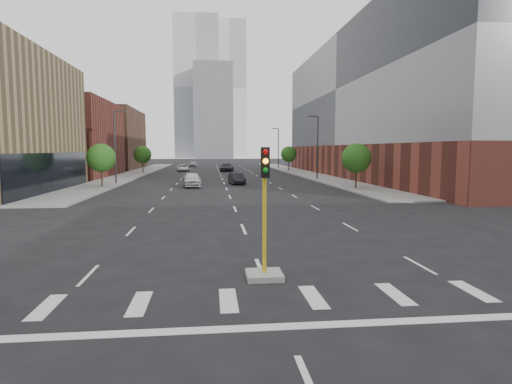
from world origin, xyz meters
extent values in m
cube|color=gray|center=(-15.00, 74.00, 0.07)|extent=(5.00, 92.00, 0.15)
cube|color=gray|center=(15.00, 74.00, 0.07)|extent=(5.00, 92.00, 0.15)
cube|color=brown|center=(-27.50, 66.00, 6.00)|extent=(20.00, 22.00, 12.00)
cube|color=brown|center=(-27.50, 92.00, 6.50)|extent=(20.00, 24.00, 13.00)
cube|color=brown|center=(29.50, 60.00, 2.50)|extent=(24.00, 70.00, 5.00)
cube|color=slate|center=(29.50, 60.00, 13.50)|extent=(24.00, 70.00, 17.00)
cube|color=#B2B7BC|center=(-8.00, 220.00, 35.00)|extent=(22.00, 22.00, 70.00)
cube|color=#B2B7BC|center=(10.00, 260.00, 40.00)|extent=(20.00, 20.00, 80.00)
cube|color=slate|center=(0.00, 200.00, 22.00)|extent=(18.00, 18.00, 44.00)
cube|color=#999993|center=(0.00, 9.00, 0.10)|extent=(1.20, 1.20, 0.20)
cylinder|color=gold|center=(0.00, 9.00, 1.80)|extent=(0.14, 0.14, 3.20)
cube|color=black|center=(0.00, 8.82, 3.90)|extent=(0.28, 0.18, 1.00)
sphere|color=red|center=(0.00, 8.72, 4.25)|extent=(0.18, 0.18, 0.18)
sphere|color=orange|center=(0.00, 8.72, 3.95)|extent=(0.18, 0.18, 0.18)
sphere|color=#0C7F19|center=(0.00, 8.72, 3.65)|extent=(0.18, 0.18, 0.18)
cylinder|color=#2D2D30|center=(13.50, 55.00, 4.50)|extent=(0.20, 0.20, 9.00)
cube|color=#2D2D30|center=(12.70, 55.00, 9.00)|extent=(1.40, 0.22, 0.15)
cylinder|color=#2D2D30|center=(13.50, 90.00, 4.50)|extent=(0.20, 0.20, 9.00)
cube|color=#2D2D30|center=(12.70, 90.00, 9.00)|extent=(1.40, 0.22, 0.15)
cylinder|color=#2D2D30|center=(-13.50, 50.00, 4.50)|extent=(0.20, 0.20, 9.00)
cube|color=#2D2D30|center=(-12.70, 50.00, 9.00)|extent=(1.40, 0.22, 0.15)
cylinder|color=#382619|center=(-14.00, 45.00, 1.02)|extent=(0.20, 0.20, 1.75)
sphere|color=#134913|center=(-14.00, 45.00, 3.40)|extent=(3.20, 3.20, 3.20)
cylinder|color=#382619|center=(-14.00, 75.00, 1.02)|extent=(0.20, 0.20, 1.75)
sphere|color=#134913|center=(-14.00, 75.00, 3.40)|extent=(3.20, 3.20, 3.20)
cylinder|color=#382619|center=(14.00, 40.00, 1.02)|extent=(0.20, 0.20, 1.75)
sphere|color=#134913|center=(14.00, 40.00, 3.40)|extent=(3.20, 3.20, 3.20)
cylinder|color=#382619|center=(14.00, 80.00, 1.02)|extent=(0.20, 0.20, 1.75)
sphere|color=#134913|center=(14.00, 80.00, 3.40)|extent=(3.20, 3.20, 3.20)
imported|color=silver|center=(-3.87, 44.94, 0.86)|extent=(2.39, 5.18, 1.72)
imported|color=black|center=(1.50, 48.32, 0.72)|extent=(2.08, 4.54, 1.44)
imported|color=silver|center=(-7.15, 80.79, 0.68)|extent=(2.89, 5.15, 1.36)
imported|color=black|center=(1.50, 79.52, 0.82)|extent=(3.22, 5.96, 1.64)
imported|color=#9D9CA1|center=(-5.90, 102.25, 0.74)|extent=(1.96, 4.43, 1.48)
camera|label=1|loc=(-1.78, -4.94, 4.32)|focal=30.00mm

